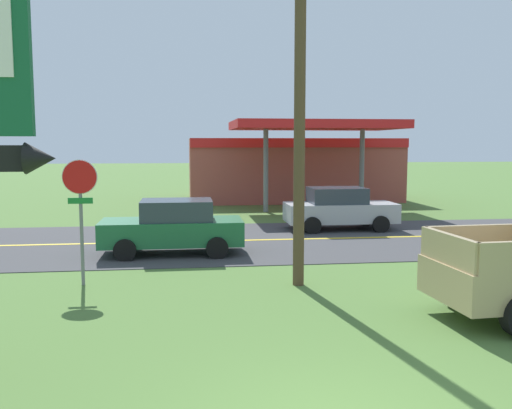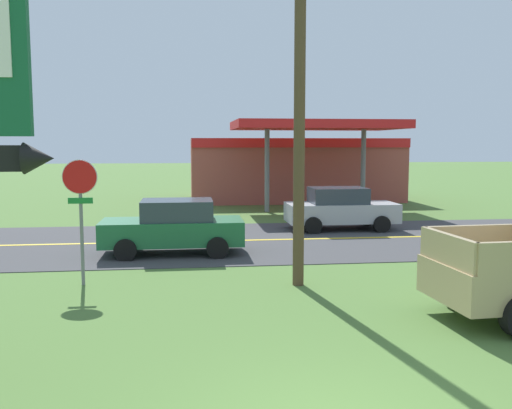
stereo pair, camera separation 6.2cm
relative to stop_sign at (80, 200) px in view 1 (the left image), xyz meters
The scene contains 7 objects.
road_asphalt 7.17m from the stop_sign, 52.78° to the left, with size 140.00×8.00×0.02m, color #3D3D3F.
road_centre_line 7.17m from the stop_sign, 52.78° to the left, with size 126.00×0.20×0.01m, color gold.
stop_sign is the anchor object (origin of this frame).
utility_pole 5.72m from the stop_sign, ahead, with size 1.83×0.26×8.80m.
gas_station 21.03m from the stop_sign, 65.54° to the left, with size 12.00×11.50×4.40m.
car_green_mid_lane 4.21m from the stop_sign, 59.61° to the left, with size 4.20×2.00×1.64m.
car_silver_far_lane 11.23m from the stop_sign, 42.04° to the left, with size 4.20×2.00×1.64m.
Camera 1 is at (-1.76, -5.76, 3.32)m, focal length 39.25 mm.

